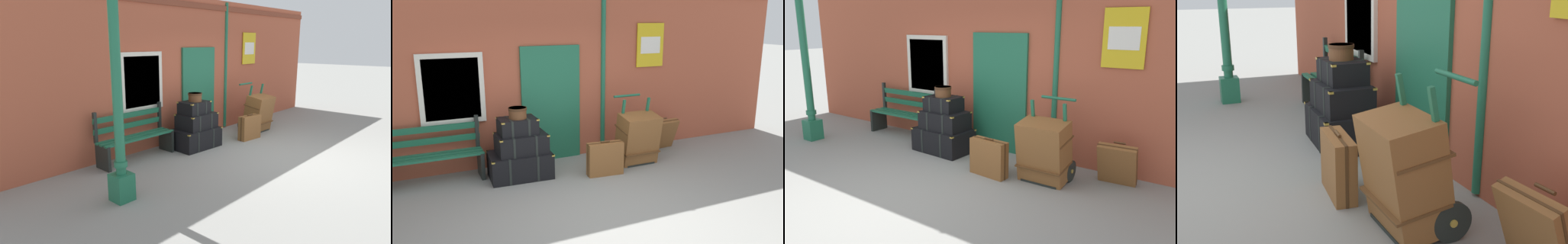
% 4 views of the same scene
% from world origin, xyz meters
% --- Properties ---
extents(ground_plane, '(60.00, 60.00, 0.00)m').
position_xyz_m(ground_plane, '(0.00, 0.00, 0.00)').
color(ground_plane, gray).
extents(brick_facade, '(10.40, 0.35, 3.20)m').
position_xyz_m(brick_facade, '(-0.01, 2.60, 1.60)').
color(brick_facade, '#AD5138').
rests_on(brick_facade, ground).
extents(lamp_post, '(0.28, 0.28, 2.99)m').
position_xyz_m(lamp_post, '(-3.31, 0.86, 1.14)').
color(lamp_post, '#1E6647').
rests_on(lamp_post, ground).
extents(platform_bench, '(1.60, 0.43, 1.01)m').
position_xyz_m(platform_bench, '(-2.05, 2.16, 0.44)').
color(platform_bench, '#1E6647').
rests_on(platform_bench, ground).
extents(steamer_trunk_base, '(1.04, 0.70, 0.43)m').
position_xyz_m(steamer_trunk_base, '(-0.70, 1.80, 0.21)').
color(steamer_trunk_base, black).
rests_on(steamer_trunk_base, ground).
extents(steamer_trunk_middle, '(0.82, 0.56, 0.33)m').
position_xyz_m(steamer_trunk_middle, '(-0.67, 1.81, 0.58)').
color(steamer_trunk_middle, black).
rests_on(steamer_trunk_middle, steamer_trunk_base).
extents(steamer_trunk_top, '(0.61, 0.45, 0.27)m').
position_xyz_m(steamer_trunk_top, '(-0.71, 1.84, 0.87)').
color(steamer_trunk_top, black).
rests_on(steamer_trunk_top, steamer_trunk_middle).
extents(round_hatbox, '(0.30, 0.30, 0.18)m').
position_xyz_m(round_hatbox, '(-0.70, 1.82, 1.10)').
color(round_hatbox, brown).
rests_on(round_hatbox, steamer_trunk_top).
extents(porters_trolley, '(0.71, 0.60, 1.20)m').
position_xyz_m(porters_trolley, '(1.41, 1.74, 0.27)').
color(porters_trolley, black).
rests_on(porters_trolley, ground).
extents(large_brown_trunk, '(0.70, 0.57, 0.94)m').
position_xyz_m(large_brown_trunk, '(1.41, 1.57, 0.47)').
color(large_brown_trunk, brown).
rests_on(large_brown_trunk, ground).
extents(suitcase_charcoal, '(0.55, 0.37, 0.64)m').
position_xyz_m(suitcase_charcoal, '(2.31, 2.06, 0.31)').
color(suitcase_charcoal, brown).
rests_on(suitcase_charcoal, ground).
extents(suitcase_brown, '(0.62, 0.25, 0.60)m').
position_xyz_m(suitcase_brown, '(0.62, 1.31, 0.28)').
color(suitcase_brown, brown).
rests_on(suitcase_brown, ground).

